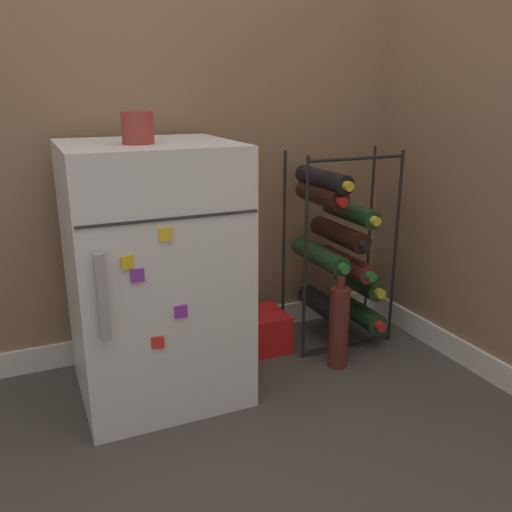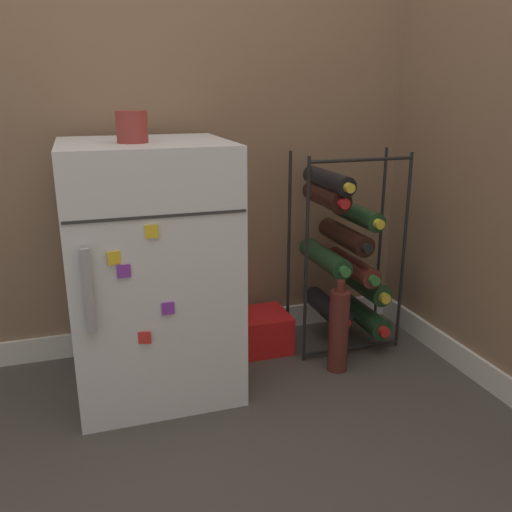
{
  "view_description": "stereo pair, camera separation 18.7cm",
  "coord_description": "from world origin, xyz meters",
  "px_view_note": "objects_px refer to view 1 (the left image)",
  "views": [
    {
      "loc": [
        -0.57,
        -1.23,
        0.96
      ],
      "look_at": [
        0.15,
        0.41,
        0.41
      ],
      "focal_mm": 38.0,
      "sensor_mm": 36.0,
      "label": 1
    },
    {
      "loc": [
        -0.4,
        -1.29,
        0.96
      ],
      "look_at": [
        0.15,
        0.41,
        0.41
      ],
      "focal_mm": 38.0,
      "sensor_mm": 36.0,
      "label": 2
    }
  ],
  "objects_px": {
    "mini_fridge": "(155,273)",
    "loose_bottle_floor": "(339,327)",
    "soda_box": "(251,332)",
    "wine_rack": "(339,253)",
    "fridge_top_cup": "(138,128)"
  },
  "relations": [
    {
      "from": "mini_fridge",
      "to": "loose_bottle_floor",
      "type": "xyz_separation_m",
      "value": [
        0.62,
        -0.11,
        -0.25
      ]
    },
    {
      "from": "soda_box",
      "to": "fridge_top_cup",
      "type": "height_order",
      "value": "fridge_top_cup"
    },
    {
      "from": "wine_rack",
      "to": "soda_box",
      "type": "distance_m",
      "value": 0.45
    },
    {
      "from": "wine_rack",
      "to": "loose_bottle_floor",
      "type": "xyz_separation_m",
      "value": [
        -0.1,
        -0.18,
        -0.21
      ]
    },
    {
      "from": "fridge_top_cup",
      "to": "loose_bottle_floor",
      "type": "relative_size",
      "value": 0.27
    },
    {
      "from": "wine_rack",
      "to": "soda_box",
      "type": "height_order",
      "value": "wine_rack"
    },
    {
      "from": "wine_rack",
      "to": "soda_box",
      "type": "xyz_separation_m",
      "value": [
        -0.34,
        0.06,
        -0.29
      ]
    },
    {
      "from": "fridge_top_cup",
      "to": "loose_bottle_floor",
      "type": "bearing_deg",
      "value": -5.22
    },
    {
      "from": "mini_fridge",
      "to": "fridge_top_cup",
      "type": "bearing_deg",
      "value": -125.41
    },
    {
      "from": "wine_rack",
      "to": "loose_bottle_floor",
      "type": "height_order",
      "value": "wine_rack"
    },
    {
      "from": "soda_box",
      "to": "loose_bottle_floor",
      "type": "bearing_deg",
      "value": -46.05
    },
    {
      "from": "fridge_top_cup",
      "to": "mini_fridge",
      "type": "bearing_deg",
      "value": 54.59
    },
    {
      "from": "mini_fridge",
      "to": "wine_rack",
      "type": "bearing_deg",
      "value": 5.56
    },
    {
      "from": "soda_box",
      "to": "loose_bottle_floor",
      "type": "relative_size",
      "value": 0.78
    },
    {
      "from": "soda_box",
      "to": "wine_rack",
      "type": "bearing_deg",
      "value": -10.3
    }
  ]
}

